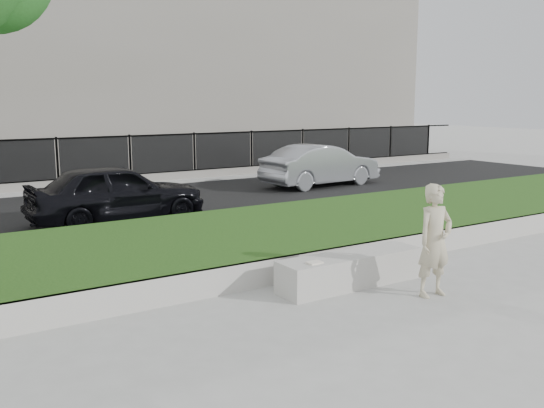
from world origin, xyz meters
TOP-DOWN VIEW (x-y plane):
  - ground at (0.00, 0.00)m, footprint 90.00×90.00m
  - grass_bank at (0.00, 3.00)m, footprint 34.00×4.00m
  - grass_kerb at (0.00, 1.04)m, footprint 34.00×0.08m
  - street at (0.00, 8.50)m, footprint 34.00×7.00m
  - far_pavement at (0.00, 13.00)m, footprint 34.00×3.00m
  - iron_fence at (0.00, 12.00)m, footprint 32.00×0.30m
  - building_facade at (0.00, 20.00)m, footprint 34.00×10.00m
  - stone_bench at (0.74, 0.40)m, footprint 2.31×0.58m
  - man at (1.41, -0.58)m, footprint 0.59×0.41m
  - book at (-0.01, 0.28)m, footprint 0.21×0.16m
  - car_dark at (-0.65, 6.64)m, footprint 3.82×1.57m
  - car_silver at (6.49, 8.66)m, footprint 3.98×1.66m

SIDE VIEW (x-z plane):
  - ground at x=0.00m, z-range 0.00..0.00m
  - street at x=0.00m, z-range 0.00..0.04m
  - far_pavement at x=0.00m, z-range 0.00..0.12m
  - grass_bank at x=0.00m, z-range 0.00..0.40m
  - grass_kerb at x=0.00m, z-range 0.00..0.40m
  - stone_bench at x=0.74m, z-range 0.00..0.47m
  - book at x=-0.01m, z-range 0.47..0.50m
  - iron_fence at x=0.00m, z-range -0.21..1.29m
  - car_silver at x=6.49m, z-range 0.04..1.32m
  - car_dark at x=-0.65m, z-range 0.04..1.33m
  - man at x=1.41m, z-range 0.00..1.57m
  - building_facade at x=0.00m, z-range 0.00..10.00m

